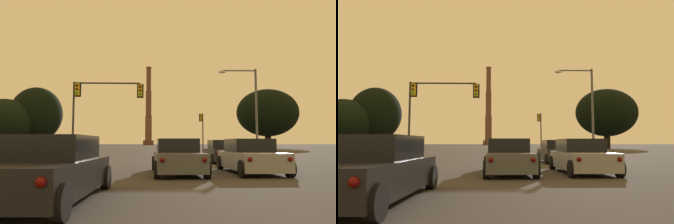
% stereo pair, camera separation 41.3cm
% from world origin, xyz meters
% --- Properties ---
extents(hatchback_right_lane_front, '(2.00, 4.14, 1.44)m').
position_xyz_m(hatchback_right_lane_front, '(3.50, 20.61, 0.66)').
color(hatchback_right_lane_front, '#232328').
rests_on(hatchback_right_lane_front, ground_plane).
extents(sedan_right_lane_second, '(2.06, 4.74, 1.43)m').
position_xyz_m(sedan_right_lane_second, '(3.29, 13.46, 0.67)').
color(sedan_right_lane_second, gray).
rests_on(sedan_right_lane_second, ground_plane).
extents(sedan_center_lane_second, '(2.12, 4.75, 1.43)m').
position_xyz_m(sedan_center_lane_second, '(0.18, 13.19, 0.67)').
color(sedan_center_lane_second, '#4C4F54').
rests_on(sedan_center_lane_second, ground_plane).
extents(sedan_left_lane_third, '(2.13, 4.76, 1.43)m').
position_xyz_m(sedan_left_lane_third, '(-3.00, 6.99, 0.67)').
color(sedan_left_lane_third, black).
rests_on(sedan_left_lane_third, ground_plane).
extents(traffic_light_far_right, '(0.78, 0.50, 5.98)m').
position_xyz_m(traffic_light_far_right, '(6.67, 51.84, 3.92)').
color(traffic_light_far_right, '#2D2D30').
rests_on(traffic_light_far_right, ground_plane).
extents(traffic_light_overhead_left, '(6.22, 0.50, 6.54)m').
position_xyz_m(traffic_light_overhead_left, '(-5.84, 27.99, 5.03)').
color(traffic_light_overhead_left, '#2D2D30').
rests_on(traffic_light_overhead_left, ground_plane).
extents(street_lamp, '(3.40, 0.36, 7.78)m').
position_xyz_m(street_lamp, '(7.54, 27.90, 4.85)').
color(street_lamp, '#56565B').
rests_on(street_lamp, ground_plane).
extents(smokestack, '(5.66, 5.66, 42.01)m').
position_xyz_m(smokestack, '(-4.74, 173.51, 16.53)').
color(smokestack, '#523427').
rests_on(smokestack, ground_plane).
extents(treeline_right_mid, '(13.42, 12.08, 13.06)m').
position_xyz_m(treeline_right_mid, '(23.77, 70.45, 7.82)').
color(treeline_right_mid, black).
rests_on(treeline_right_mid, ground_plane).
extents(treeline_left_mid, '(11.07, 9.96, 9.50)m').
position_xyz_m(treeline_left_mid, '(-29.08, 61.93, 5.23)').
color(treeline_left_mid, black).
rests_on(treeline_left_mid, ground_plane).
extents(treeline_center_left, '(10.02, 9.02, 12.20)m').
position_xyz_m(treeline_center_left, '(-24.29, 64.82, 6.86)').
color(treeline_center_left, black).
rests_on(treeline_center_left, ground_plane).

